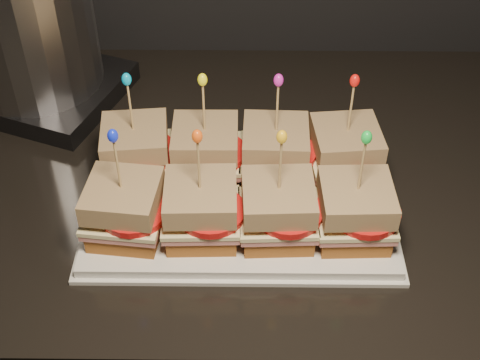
{
  "coord_description": "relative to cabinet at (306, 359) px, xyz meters",
  "views": [
    {
      "loc": [
        0.41,
        0.98,
        1.55
      ],
      "look_at": [
        0.4,
        1.6,
        0.99
      ],
      "focal_mm": 50.0,
      "sensor_mm": 36.0,
      "label": 1
    }
  ],
  "objects": [
    {
      "name": "sandwich_4_bread_top",
      "position": [
        -0.26,
        -0.15,
        0.56
      ],
      "size": [
        0.09,
        0.09,
        0.03
      ],
      "primitive_type": "cube",
      "rotation": [
        0.0,
        0.0,
        -0.11
      ],
      "color": "#5C2F15",
      "rests_on": "sandwich_4_tomato"
    },
    {
      "name": "sandwich_5_tomato",
      "position": [
        -0.16,
        -0.15,
        0.54
      ],
      "size": [
        0.08,
        0.08,
        0.01
      ],
      "primitive_type": "cylinder",
      "color": "red",
      "rests_on": "sandwich_5_cheese"
    },
    {
      "name": "appliance",
      "position": [
        -0.44,
        0.17,
        0.64
      ],
      "size": [
        0.25,
        0.2,
        0.32
      ],
      "primitive_type": null,
      "color": "silver",
      "rests_on": "granite_slab"
    },
    {
      "name": "sandwich_4_tomato",
      "position": [
        -0.25,
        -0.15,
        0.54
      ],
      "size": [
        0.08,
        0.08,
        0.01
      ],
      "primitive_type": "cylinder",
      "color": "red",
      "rests_on": "sandwich_4_cheese"
    },
    {
      "name": "appliance_body",
      "position": [
        -0.44,
        0.17,
        0.65
      ],
      "size": [
        0.2,
        0.2,
        0.27
      ],
      "primitive_type": "cylinder",
      "color": "silver",
      "rests_on": "appliance_base"
    },
    {
      "name": "sandwich_7_bread_top",
      "position": [
        0.01,
        -0.15,
        0.56
      ],
      "size": [
        0.09,
        0.09,
        0.03
      ],
      "primitive_type": "cube",
      "rotation": [
        0.0,
        0.0,
        0.03
      ],
      "color": "#5C2F15",
      "rests_on": "sandwich_7_tomato"
    },
    {
      "name": "sandwich_2_bread_top",
      "position": [
        -0.08,
        -0.04,
        0.56
      ],
      "size": [
        0.09,
        0.09,
        0.03
      ],
      "primitive_type": "cube",
      "rotation": [
        0.0,
        0.0,
        -0.03
      ],
      "color": "#5C2F15",
      "rests_on": "sandwich_2_tomato"
    },
    {
      "name": "sandwich_5_cheese",
      "position": [
        -0.17,
        -0.15,
        0.54
      ],
      "size": [
        0.09,
        0.09,
        0.01
      ],
      "primitive_type": "cube",
      "rotation": [
        0.0,
        0.0,
        0.03
      ],
      "color": "#F9EEA9",
      "rests_on": "sandwich_5_ham"
    },
    {
      "name": "sandwich_2_bread_bot",
      "position": [
        -0.08,
        -0.04,
        0.51
      ],
      "size": [
        0.08,
        0.08,
        0.02
      ],
      "primitive_type": "cube",
      "rotation": [
        0.0,
        0.0,
        -0.03
      ],
      "color": "brown",
      "rests_on": "platter"
    },
    {
      "name": "sandwich_7_pick",
      "position": [
        0.01,
        -0.15,
        0.61
      ],
      "size": [
        0.0,
        0.0,
        0.09
      ],
      "primitive_type": "cylinder",
      "color": "tan",
      "rests_on": "sandwich_7_bread_top"
    },
    {
      "name": "sandwich_0_frill",
      "position": [
        -0.26,
        -0.04,
        0.65
      ],
      "size": [
        0.01,
        0.01,
        0.02
      ],
      "primitive_type": "ellipsoid",
      "color": "#0598C4",
      "rests_on": "sandwich_0_pick"
    },
    {
      "name": "sandwich_5_pick",
      "position": [
        -0.17,
        -0.15,
        0.61
      ],
      "size": [
        0.0,
        0.0,
        0.09
      ],
      "primitive_type": "cylinder",
      "color": "tan",
      "rests_on": "sandwich_5_bread_top"
    },
    {
      "name": "sandwich_3_bread_bot",
      "position": [
        0.01,
        -0.04,
        0.51
      ],
      "size": [
        0.09,
        0.09,
        0.02
      ],
      "primitive_type": "cube",
      "rotation": [
        0.0,
        0.0,
        0.1
      ],
      "color": "brown",
      "rests_on": "platter"
    },
    {
      "name": "sandwich_7_frill",
      "position": [
        0.01,
        -0.15,
        0.65
      ],
      "size": [
        0.01,
        0.01,
        0.02
      ],
      "primitive_type": "ellipsoid",
      "color": "green",
      "rests_on": "sandwich_7_pick"
    },
    {
      "name": "sandwich_1_pick",
      "position": [
        -0.17,
        -0.04,
        0.61
      ],
      "size": [
        0.0,
        0.0,
        0.09
      ],
      "primitive_type": "cylinder",
      "color": "tan",
      "rests_on": "sandwich_1_bread_top"
    },
    {
      "name": "sandwich_4_pick",
      "position": [
        -0.26,
        -0.15,
        0.61
      ],
      "size": [
        0.0,
        0.0,
        0.09
      ],
      "primitive_type": "cylinder",
      "color": "tan",
      "rests_on": "sandwich_4_bread_top"
    },
    {
      "name": "sandwich_0_bread_bot",
      "position": [
        -0.26,
        -0.04,
        0.51
      ],
      "size": [
        0.09,
        0.09,
        0.02
      ],
      "primitive_type": "cube",
      "rotation": [
        0.0,
        0.0,
        0.11
      ],
      "color": "brown",
      "rests_on": "platter"
    },
    {
      "name": "sandwich_2_tomato",
      "position": [
        -0.07,
        -0.04,
        0.54
      ],
      "size": [
        0.08,
        0.08,
        0.01
      ],
      "primitive_type": "cylinder",
      "color": "red",
      "rests_on": "sandwich_2_cheese"
    },
    {
      "name": "sandwich_6_tomato",
      "position": [
        -0.07,
        -0.15,
        0.54
      ],
      "size": [
        0.08,
        0.08,
        0.01
      ],
      "primitive_type": "cylinder",
      "color": "red",
      "rests_on": "sandwich_6_cheese"
    },
    {
      "name": "sandwich_6_bread_bot",
      "position": [
        -0.08,
        -0.15,
        0.51
      ],
      "size": [
        0.09,
        0.09,
        0.02
      ],
      "primitive_type": "cube",
      "rotation": [
        0.0,
        0.0,
        0.04
      ],
      "color": "brown",
      "rests_on": "platter"
    },
    {
      "name": "sandwich_6_cheese",
      "position": [
        -0.08,
        -0.15,
        0.54
      ],
      "size": [
        0.1,
        0.09,
        0.01
      ],
      "primitive_type": "cube",
      "rotation": [
        0.0,
        0.0,
        0.04
      ],
      "color": "#F9EEA9",
      "rests_on": "sandwich_6_ham"
    },
    {
      "name": "sandwich_7_tomato",
      "position": [
        0.03,
        -0.15,
        0.54
      ],
      "size": [
        0.08,
        0.08,
        0.01
      ],
      "primitive_type": "cylinder",
      "color": "red",
      "rests_on": "sandwich_7_cheese"
    },
    {
      "name": "sandwich_0_ham",
      "position": [
        -0.26,
        -0.04,
        0.53
      ],
      "size": [
        0.1,
        0.1,
        0.01
      ],
      "primitive_type": "cube",
      "rotation": [
        0.0,
        0.0,
        0.11
      ],
      "color": "#C26A61",
      "rests_on": "sandwich_0_bread_bot"
    },
    {
      "name": "sandwich_2_cheese",
      "position": [
        -0.08,
        -0.04,
        0.54
      ],
      "size": [
        0.09,
        0.09,
        0.01
      ],
      "primitive_type": "cube",
      "rotation": [
        0.0,
        0.0,
        -0.03
      ],
      "color": "#F9EEA9",
      "rests_on": "sandwich_2_ham"
    },
    {
      "name": "sandwich_3_cheese",
      "position": [
        0.01,
        -0.04,
        0.54
      ],
      "size": [
        0.1,
        0.1,
        0.01
      ],
      "primitive_type": "cube",
      "rotation": [
        0.0,
        0.0,
        0.1
      ],
      "color": "#F9EEA9",
      "rests_on": "sandwich_3_ham"
    },
    {
      "name": "sandwich_3_ham",
      "position": [
        0.01,
        -0.04,
        0.53
      ],
      "size": [
        0.1,
        0.1,
        0.01
      ],
      "primitive_type": "cube",
      "rotation": [
        0.0,
        0.0,
        0.1
      ],
      "color": "#C26A61",
      "rests_on": "sandwich_3_bread_bot"
    },
    {
      "name": "sandwich_4_frill",
      "position": [
        -0.26,
        -0.15,
        0.65
      ],
      "size": [
        0.01,
        0.01,
        0.02
      ],
      "primitive_type": "ellipsoid",
      "color": "#1226E0",
      "rests_on": "sandwich_4_pick"
    },
    {
      "name": "sandwich_5_bread_bot",
      "position": [
        -0.17,
        -0.15,
        0.51
      ],
      "size": [
        0.08,
        0.08,
        0.02
      ],
      "primitive_type": "cube",
      "rotation": [
        0.0,
        0.0,
        0.03
      ],
      "color": "brown",
      "rests_on": "platter"
    },
    {
      "name": "sandwich_1_bread_top",
      "position": [
        -0.17,
        -0.04,
        0.56
      ],
      "size": [
        0.08,
        0.08,
        0.03
      ],
      "primitive_type": "cube",
      "rotation": [
        0.0,
        0.0,
        0.01
      ],
      "color": "#5C2F15",
      "rests_on": "sandwich_1_tomato"
    },
    {
      "name": "sandwich_5_bread_top",
      "position": [
        -0.17,
        -0.15,
        0.56
      ],
      "size": [
        0.09,
        0.09,
        0.03
      ],
      "primitive_type": "cube",
      "rotation": [
        0.0,
        0.0,
        0.03
      ],
      "color": "#5C2F15",
      "rests_on": "sandwich_5_tomato"
    },
    {
      "name": "sandwich_4_bread_bot",
      "position": [
        -0.26,
        -0.15,
        0.51
      ],
      "size": [
        0.09,
        0.09,
        0.02
      ],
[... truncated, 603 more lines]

